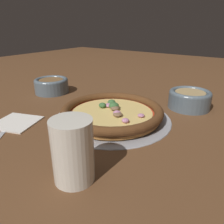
{
  "coord_description": "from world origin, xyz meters",
  "views": [
    {
      "loc": [
        0.48,
        0.34,
        0.26
      ],
      "look_at": [
        0.0,
        0.0,
        0.02
      ],
      "focal_mm": 35.0,
      "sensor_mm": 36.0,
      "label": 1
    }
  ],
  "objects_px": {
    "drinking_cup": "(73,151)",
    "napkin": "(16,122)",
    "bowl_far": "(51,85)",
    "pizza": "(112,112)",
    "pizza_tray": "(112,118)",
    "bowl_near": "(190,99)"
  },
  "relations": [
    {
      "from": "pizza_tray",
      "to": "bowl_near",
      "type": "bearing_deg",
      "value": 145.17
    },
    {
      "from": "pizza",
      "to": "bowl_far",
      "type": "xyz_separation_m",
      "value": [
        -0.08,
        -0.35,
        0.01
      ]
    },
    {
      "from": "pizza_tray",
      "to": "bowl_near",
      "type": "relative_size",
      "value": 2.56
    },
    {
      "from": "pizza",
      "to": "napkin",
      "type": "xyz_separation_m",
      "value": [
        0.18,
        -0.21,
        -0.02
      ]
    },
    {
      "from": "pizza",
      "to": "napkin",
      "type": "height_order",
      "value": "pizza"
    },
    {
      "from": "bowl_near",
      "to": "napkin",
      "type": "xyz_separation_m",
      "value": [
        0.4,
        -0.36,
        -0.03
      ]
    },
    {
      "from": "bowl_far",
      "to": "drinking_cup",
      "type": "height_order",
      "value": "drinking_cup"
    },
    {
      "from": "drinking_cup",
      "to": "napkin",
      "type": "distance_m",
      "value": 0.32
    },
    {
      "from": "pizza_tray",
      "to": "bowl_far",
      "type": "xyz_separation_m",
      "value": [
        -0.08,
        -0.35,
        0.03
      ]
    },
    {
      "from": "bowl_near",
      "to": "pizza_tray",
      "type": "bearing_deg",
      "value": -34.83
    },
    {
      "from": "pizza_tray",
      "to": "napkin",
      "type": "xyz_separation_m",
      "value": [
        0.18,
        -0.21,
        0.0
      ]
    },
    {
      "from": "pizza_tray",
      "to": "pizza",
      "type": "xyz_separation_m",
      "value": [
        -0.0,
        -0.0,
        0.02
      ]
    },
    {
      "from": "bowl_far",
      "to": "napkin",
      "type": "xyz_separation_m",
      "value": [
        0.26,
        0.15,
        -0.03
      ]
    },
    {
      "from": "pizza",
      "to": "drinking_cup",
      "type": "height_order",
      "value": "drinking_cup"
    },
    {
      "from": "pizza_tray",
      "to": "napkin",
      "type": "bearing_deg",
      "value": -48.86
    },
    {
      "from": "pizza_tray",
      "to": "bowl_near",
      "type": "height_order",
      "value": "bowl_near"
    },
    {
      "from": "drinking_cup",
      "to": "napkin",
      "type": "relative_size",
      "value": 0.82
    },
    {
      "from": "napkin",
      "to": "bowl_near",
      "type": "bearing_deg",
      "value": 138.13
    },
    {
      "from": "bowl_far",
      "to": "drinking_cup",
      "type": "relative_size",
      "value": 1.14
    },
    {
      "from": "pizza_tray",
      "to": "bowl_far",
      "type": "distance_m",
      "value": 0.36
    },
    {
      "from": "bowl_far",
      "to": "pizza",
      "type": "bearing_deg",
      "value": 77.93
    },
    {
      "from": "pizza_tray",
      "to": "bowl_far",
      "type": "height_order",
      "value": "bowl_far"
    }
  ]
}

